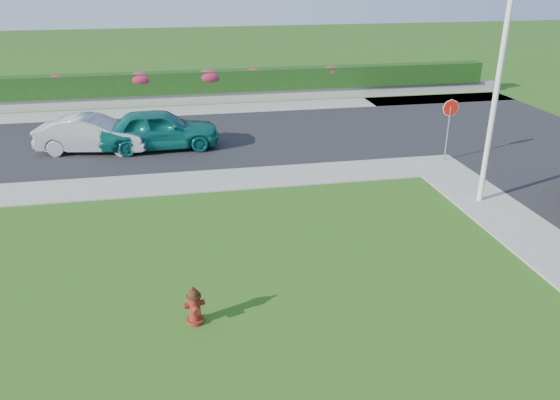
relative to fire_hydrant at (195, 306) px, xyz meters
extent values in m
plane|color=black|center=(2.14, -1.02, -0.40)|extent=(120.00, 120.00, 0.00)
cube|color=black|center=(-2.86, 12.98, -0.38)|extent=(26.00, 8.00, 0.04)
cube|color=gray|center=(-3.86, 7.98, -0.38)|extent=(24.00, 2.00, 0.04)
cube|color=gray|center=(9.14, 7.98, -0.38)|extent=(2.00, 2.00, 0.04)
cube|color=gray|center=(1.14, 17.98, -0.38)|extent=(34.00, 2.00, 0.04)
cube|color=gray|center=(1.14, 19.48, -0.10)|extent=(34.00, 0.40, 0.60)
cube|color=black|center=(1.14, 19.58, 0.75)|extent=(32.00, 0.90, 1.10)
cylinder|color=#59190E|center=(0.00, 0.01, -0.36)|extent=(0.36, 0.36, 0.08)
cylinder|color=#59190E|center=(0.00, 0.01, -0.04)|extent=(0.24, 0.24, 0.55)
cylinder|color=black|center=(0.00, 0.01, 0.24)|extent=(0.30, 0.30, 0.05)
sphere|color=black|center=(0.00, 0.01, 0.27)|extent=(0.24, 0.24, 0.24)
cylinder|color=black|center=(0.00, 0.01, 0.41)|extent=(0.07, 0.07, 0.07)
cylinder|color=#59190E|center=(-0.16, -0.03, 0.05)|extent=(0.13, 0.14, 0.12)
cylinder|color=#59190E|center=(0.15, 0.04, 0.05)|extent=(0.13, 0.14, 0.12)
cylinder|color=#59190E|center=(0.03, -0.15, -0.02)|extent=(0.18, 0.16, 0.16)
imported|color=#0C615A|center=(-0.79, 11.90, 0.43)|extent=(4.68, 1.96, 1.58)
imported|color=#A4A7AC|center=(-3.33, 12.01, 0.34)|extent=(4.46, 2.22, 1.40)
cylinder|color=silver|center=(9.02, 4.68, 2.87)|extent=(0.16, 0.16, 6.54)
cylinder|color=slate|center=(9.72, 8.46, 0.63)|extent=(0.06, 0.06, 2.07)
cylinder|color=#B5180C|center=(9.72, 8.46, 1.62)|extent=(0.60, 0.04, 0.60)
cylinder|color=white|center=(9.72, 8.46, 1.62)|extent=(0.64, 0.02, 0.64)
ellipsoid|color=#BD205F|center=(-5.80, 19.48, 1.10)|extent=(1.01, 0.65, 0.51)
ellipsoid|color=#BD205F|center=(-1.76, 19.48, 1.03)|extent=(1.38, 0.89, 0.69)
ellipsoid|color=#BD205F|center=(1.76, 19.48, 1.02)|extent=(1.43, 0.92, 0.72)
ellipsoid|color=#BD205F|center=(4.10, 19.48, 1.10)|extent=(1.02, 0.66, 0.51)
ellipsoid|color=#BD205F|center=(8.37, 19.48, 1.08)|extent=(1.13, 0.73, 0.56)
camera|label=1|loc=(-0.05, -9.50, 6.39)|focal=35.00mm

